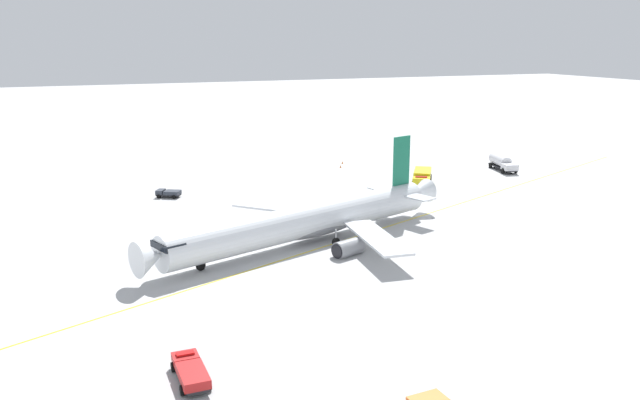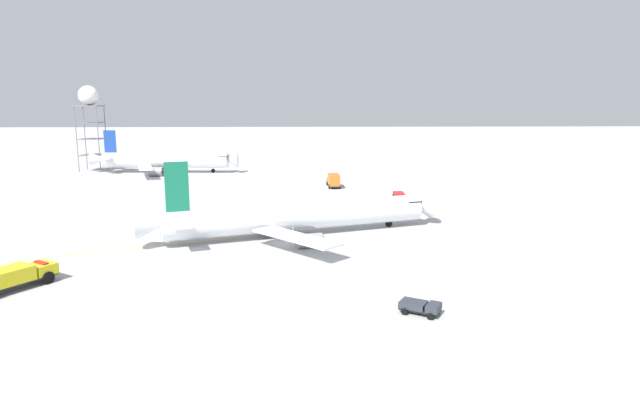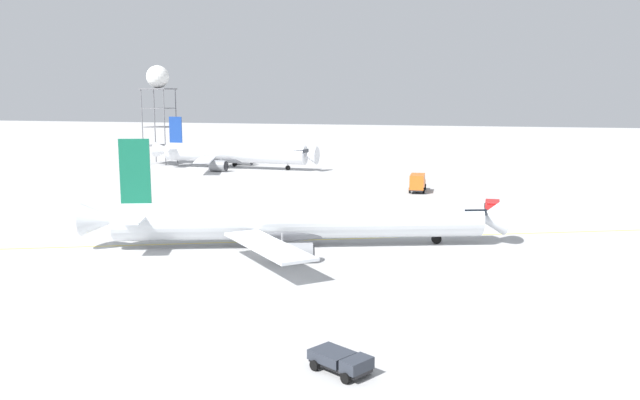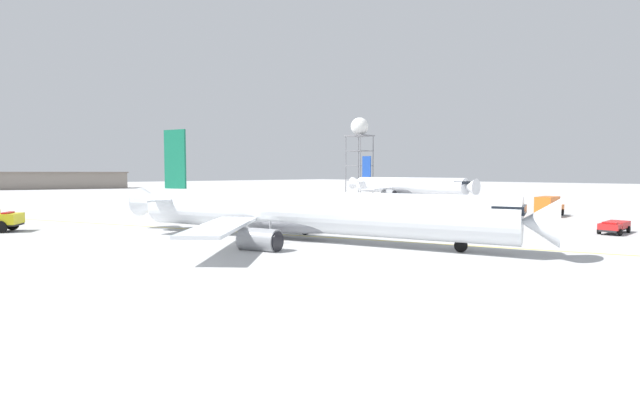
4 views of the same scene
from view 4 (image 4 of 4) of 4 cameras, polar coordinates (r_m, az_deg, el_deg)
The scene contains 8 objects.
ground_plane at distance 45.52m, azimuth -7.73°, elevation -5.18°, with size 600.00×600.00×0.00m, color #B2B2B2.
airliner_main at distance 46.08m, azimuth -2.33°, elevation -1.66°, with size 30.63×44.76×11.96m.
airliner_secondary at distance 123.02m, azimuth 10.76°, elevation 1.71°, with size 31.75×40.10×11.51m.
catering_truck_truck at distance 79.27m, azimuth 26.61°, elevation -0.64°, with size 7.45×2.96×3.10m.
ops_pickup_truck at distance 60.86m, azimuth 32.84°, elevation -2.76°, with size 5.53×2.26×1.41m.
radar_tower at distance 140.27m, azimuth 4.96°, elevation 8.49°, with size 6.66×6.66×23.41m.
terminal_shed at distance 220.13m, azimuth -31.22°, elevation 2.11°, with size 65.61×33.62×7.10m.
taxiway_centreline at distance 46.72m, azimuth 5.87°, elevation -4.94°, with size 73.72×172.72×0.01m.
Camera 4 is at (-26.54, -36.36, 6.80)m, focal length 25.65 mm.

